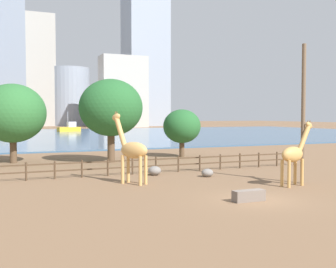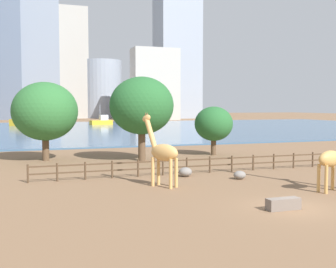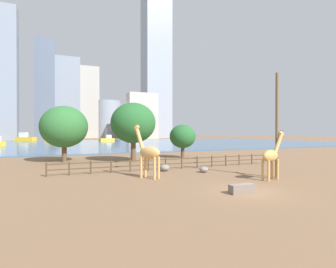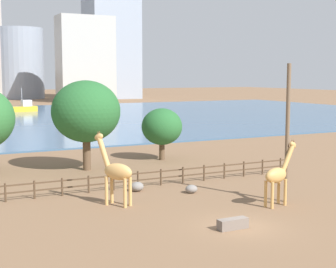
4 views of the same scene
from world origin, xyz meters
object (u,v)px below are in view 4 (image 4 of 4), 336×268
boulder_near_fence (191,189)px  feeding_trough (233,224)px  tree_center_broad (86,112)px  giraffe_companion (116,171)px  utility_pole (287,134)px  boulder_by_pole (137,187)px  boat_tug (24,108)px  tree_left_large (162,127)px  giraffe_tall (278,175)px

boulder_near_fence → feeding_trough: 9.08m
tree_center_broad → feeding_trough: bearing=-85.3°
giraffe_companion → tree_center_broad: (2.20, 13.14, 3.05)m
utility_pole → feeding_trough: bearing=-152.0°
tree_center_broad → giraffe_companion: bearing=-99.5°
boulder_by_pole → boat_tug: (8.80, 85.96, 0.76)m
giraffe_companion → boat_tug: 89.86m
tree_left_large → giraffe_companion: bearing=-125.5°
giraffe_companion → tree_center_broad: size_ratio=0.60×
giraffe_tall → feeding_trough: 6.56m
giraffe_tall → tree_center_broad: size_ratio=0.53×
feeding_trough → tree_left_large: 24.35m
utility_pole → tree_left_large: 19.60m
giraffe_tall → utility_pole: bearing=12.3°
boulder_near_fence → boulder_by_pole: bearing=145.0°
tree_left_large → boat_tug: size_ratio=0.83×
giraffe_tall → giraffe_companion: giraffe_companion is taller
giraffe_tall → feeding_trough: bearing=-165.0°
giraffe_tall → boulder_by_pole: 10.62m
tree_left_large → boulder_by_pole: bearing=-123.5°
giraffe_tall → boat_tug: 94.11m
utility_pole → boat_tug: (0.97, 93.50, -3.60)m
giraffe_tall → giraffe_companion: bearing=138.8°
giraffe_tall → tree_center_broad: tree_center_broad is taller
utility_pole → giraffe_companion: bearing=157.6°
giraffe_tall → boat_tug: boat_tug is taller
boulder_near_fence → feeding_trough: bearing=-104.5°
utility_pole → boulder_near_fence: utility_pole is taller
giraffe_companion → feeding_trough: bearing=172.8°
giraffe_tall → tree_left_large: bearing=72.7°
utility_pole → boulder_by_pole: 11.71m
giraffe_companion → utility_pole: bearing=-145.7°
utility_pole → boulder_by_pole: bearing=136.1°
utility_pole → feeding_trough: utility_pole is taller
boat_tug → tree_left_large: bearing=77.7°
tree_left_large → boat_tug: boat_tug is taller
giraffe_companion → boulder_near_fence: 6.56m
utility_pole → boulder_near_fence: size_ratio=10.27×
giraffe_tall → utility_pole: 2.96m
giraffe_tall → feeding_trough: (-5.55, -3.01, -1.78)m
feeding_trough → boat_tug: (7.73, 97.10, 0.81)m
boulder_near_fence → boat_tug: bearing=86.5°
boulder_near_fence → tree_center_broad: bearing=107.9°
feeding_trough → boat_tug: size_ratio=0.28×
feeding_trough → tree_center_broad: 21.80m
boulder_near_fence → tree_left_large: size_ratio=0.17×
utility_pole → tree_center_broad: bearing=115.8°
feeding_trough → tree_left_large: bearing=73.4°
tree_center_broad → utility_pole: bearing=-64.2°
boulder_near_fence → feeding_trough: (-2.27, -8.79, -0.00)m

